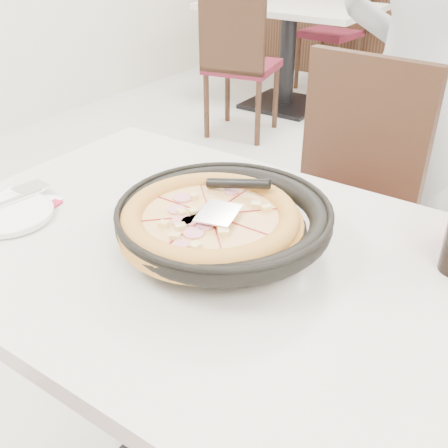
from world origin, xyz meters
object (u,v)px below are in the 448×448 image
Objects in this scene: diner_person at (416,79)px; bg_table_left at (287,57)px; main_table at (217,384)px; bg_chair_left_near at (243,63)px; chair_far at (328,220)px; pizza_pan at (224,228)px; bg_chair_left_far at (330,30)px; side_plate at (9,215)px; pizza at (211,225)px.

bg_table_left is at bearing -65.12° from diner_person.
main_table is 1.26× the size of bg_chair_left_near.
chair_far is 3.03× the size of pizza_pan.
bg_chair_left_far is (-1.30, 2.87, 0.00)m from chair_far.
bg_chair_left_near is (-1.32, 1.55, 0.00)m from chair_far.
chair_far is 0.95m from side_plate.
side_plate is 1.44m from diner_person.
main_table is at bearing 19.75° from side_plate.
chair_far is 0.64m from diner_person.
main_table is 3.83× the size of pizza_pan.
bg_table_left is 1.26× the size of bg_chair_left_far.
main_table is 0.42m from pizza_pan.
bg_chair_left_far is (-1.36, 3.52, -0.32)m from pizza_pan.
pizza is at bearing -89.43° from main_table.
side_plate is (-0.44, -0.17, -0.03)m from pizza_pan.
chair_far is 0.59× the size of diner_person.
diner_person is 2.23m from bg_table_left.
main_table is 1.00× the size of bg_table_left.
chair_far is 0.73m from pizza_pan.
pizza is at bearing -64.45° from bg_table_left.
diner_person is at bearing 72.63° from side_plate.
chair_far is 0.76m from pizza.
bg_chair_left_far is (0.05, 0.64, 0.10)m from bg_table_left.
side_plate reaches higher than main_table.
chair_far is at bearing 120.81° from bg_chair_left_far.
bg_chair_left_far is (-1.35, 2.32, -0.33)m from diner_person.
pizza_pan is 0.20× the size of diner_person.
main_table is at bearing 74.94° from diner_person.
bg_table_left is at bearing 81.49° from bg_chair_left_near.
chair_far reaches higher than main_table.
diner_person reaches higher than bg_chair_left_far.
bg_chair_left_far reaches higher than pizza_pan.
bg_chair_left_near reaches higher than pizza_pan.
chair_far is 1.00× the size of bg_chair_left_near.
diner_person is 1.34× the size of bg_table_left.
diner_person is at bearing 89.85° from pizza.
chair_far is at bearing 93.71° from main_table.
bg_chair_left_near is at bearing 121.28° from pizza.
pizza is 0.36× the size of bg_chair_left_far.
pizza is 0.21× the size of diner_person.
side_plate is 3.82m from bg_chair_left_far.
pizza_pan is 0.33× the size of bg_chair_left_far.
pizza_pan is at bearing 73.32° from pizza.
bg_chair_left_far reaches higher than side_plate.
pizza is at bearing 17.93° from side_plate.
diner_person reaches higher than main_table.
chair_far is at bearing -61.19° from bg_chair_left_near.
main_table is at bearing -64.34° from bg_table_left.
bg_table_left is (-1.35, 2.23, -0.10)m from chair_far.
main_table is 3.48× the size of pizza.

